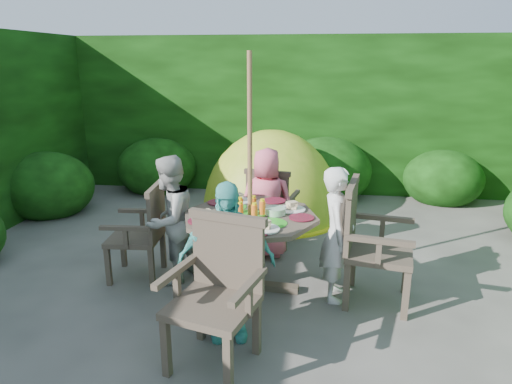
# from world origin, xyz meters

# --- Properties ---
(ground) EXTENTS (60.00, 60.00, 0.00)m
(ground) POSITION_xyz_m (0.00, 0.00, 0.00)
(ground) COLOR #4B4843
(ground) RESTS_ON ground
(hedge_enclosure) EXTENTS (9.00, 9.00, 2.50)m
(hedge_enclosure) POSITION_xyz_m (0.00, 1.33, 1.25)
(hedge_enclosure) COLOR black
(hedge_enclosure) RESTS_ON ground
(patio_table) EXTENTS (1.38, 1.38, 0.90)m
(patio_table) POSITION_xyz_m (-0.13, 0.14, 0.63)
(patio_table) COLOR #3B3026
(patio_table) RESTS_ON ground
(parasol_pole) EXTENTS (0.05, 0.05, 2.20)m
(parasol_pole) POSITION_xyz_m (-0.14, 0.14, 1.10)
(parasol_pole) COLOR brown
(parasol_pole) RESTS_ON ground
(garden_chair_right) EXTENTS (0.67, 0.72, 1.06)m
(garden_chair_right) POSITION_xyz_m (0.95, 0.06, 0.57)
(garden_chair_right) COLOR #3B3026
(garden_chair_right) RESTS_ON ground
(garden_chair_left) EXTENTS (0.53, 0.59, 0.93)m
(garden_chair_left) POSITION_xyz_m (-1.23, 0.24, 0.49)
(garden_chair_left) COLOR #3B3026
(garden_chair_left) RESTS_ON ground
(garden_chair_back) EXTENTS (0.62, 0.57, 0.91)m
(garden_chair_back) POSITION_xyz_m (-0.06, 1.24, 0.48)
(garden_chair_back) COLOR #3B3026
(garden_chair_back) RESTS_ON ground
(garden_chair_front) EXTENTS (0.74, 0.69, 1.03)m
(garden_chair_front) POSITION_xyz_m (-0.20, -0.95, 0.55)
(garden_chair_front) COLOR #3B3026
(garden_chair_front) RESTS_ON ground
(child_right) EXTENTS (0.30, 0.45, 1.24)m
(child_right) POSITION_xyz_m (0.66, 0.08, 0.62)
(child_right) COLOR silver
(child_right) RESTS_ON ground
(child_left) EXTENTS (0.64, 0.73, 1.26)m
(child_left) POSITION_xyz_m (-0.93, 0.20, 0.63)
(child_left) COLOR #A6A6A1
(child_left) RESTS_ON ground
(child_back) EXTENTS (0.61, 0.41, 1.22)m
(child_back) POSITION_xyz_m (-0.07, 0.94, 0.61)
(child_back) COLOR #E85F77
(child_back) RESTS_ON ground
(child_front) EXTENTS (0.79, 0.43, 1.28)m
(child_front) POSITION_xyz_m (-0.20, -0.66, 0.64)
(child_front) COLOR #53C3BC
(child_front) RESTS_ON ground
(dome_tent) EXTENTS (2.30, 2.30, 2.40)m
(dome_tent) POSITION_xyz_m (-0.17, 2.39, 0.00)
(dome_tent) COLOR #98B522
(dome_tent) RESTS_ON ground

